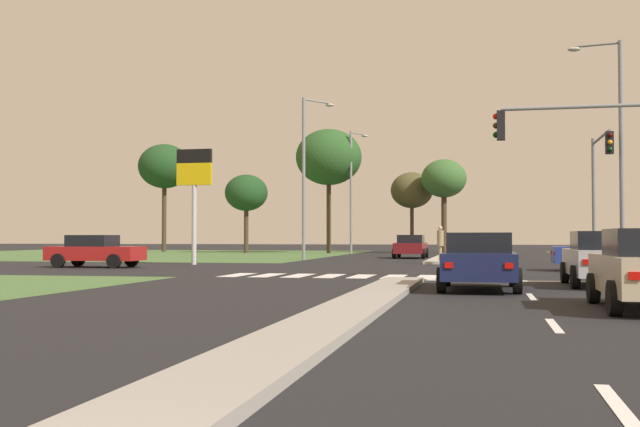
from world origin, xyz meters
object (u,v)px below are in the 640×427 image
(traffic_signal_near_right, at_px, (593,155))
(pedestrian_at_median, at_px, (440,240))
(car_silver_fifth, at_px, (601,258))
(fuel_price_totem, at_px, (194,180))
(street_lamp_fourth, at_px, (352,186))
(car_blue_third, at_px, (607,252))
(treeline_fifth, at_px, (444,179))
(street_lamp_third, at_px, (306,169))
(treeline_second, at_px, (246,193))
(car_maroon_seventh, at_px, (411,246))
(treeline_fourth, at_px, (412,191))
(traffic_signal_far_right, at_px, (599,175))
(car_navy_second, at_px, (479,261))
(street_lamp_second, at_px, (617,142))
(treeline_near, at_px, (164,167))
(car_red_sixth, at_px, (95,251))
(treeline_third, at_px, (329,157))

(traffic_signal_near_right, relative_size, pedestrian_at_median, 3.20)
(car_silver_fifth, bearing_deg, fuel_price_totem, 142.62)
(street_lamp_fourth, bearing_deg, car_blue_third, -62.20)
(pedestrian_at_median, bearing_deg, treeline_fifth, 118.91)
(street_lamp_third, height_order, treeline_second, street_lamp_third)
(street_lamp_third, height_order, fuel_price_totem, street_lamp_third)
(car_silver_fifth, bearing_deg, pedestrian_at_median, 107.62)
(car_maroon_seventh, bearing_deg, treeline_fourth, -85.15)
(car_blue_third, relative_size, traffic_signal_near_right, 0.75)
(traffic_signal_far_right, distance_m, pedestrian_at_median, 8.58)
(car_navy_second, xyz_separation_m, traffic_signal_far_right, (5.30, 16.10, 3.44))
(street_lamp_second, distance_m, street_lamp_fourth, 32.14)
(fuel_price_totem, height_order, treeline_fifth, treeline_fifth)
(treeline_fourth, bearing_deg, treeline_second, -165.02)
(traffic_signal_far_right, height_order, treeline_near, treeline_near)
(car_silver_fifth, relative_size, car_red_sixth, 1.01)
(car_blue_third, xyz_separation_m, treeline_third, (-17.60, 30.46, 7.26))
(car_navy_second, relative_size, treeline_second, 0.66)
(pedestrian_at_median, relative_size, treeline_near, 0.18)
(traffic_signal_near_right, distance_m, fuel_price_totem, 20.61)
(traffic_signal_near_right, xyz_separation_m, street_lamp_third, (-13.84, 19.61, 1.45))
(car_silver_fifth, bearing_deg, car_blue_third, 80.63)
(traffic_signal_near_right, bearing_deg, fuel_price_totem, 148.42)
(street_lamp_second, relative_size, treeline_near, 0.98)
(street_lamp_second, bearing_deg, traffic_signal_far_right, 97.62)
(car_maroon_seventh, bearing_deg, treeline_fifth, -95.84)
(street_lamp_third, bearing_deg, treeline_third, 97.04)
(street_lamp_third, relative_size, treeline_fifth, 1.26)
(traffic_signal_far_right, relative_size, treeline_third, 0.59)
(street_lamp_second, height_order, treeline_near, treeline_near)
(car_blue_third, height_order, traffic_signal_near_right, traffic_signal_near_right)
(car_navy_second, height_order, fuel_price_totem, fuel_price_totem)
(street_lamp_fourth, relative_size, treeline_third, 0.96)
(street_lamp_third, distance_m, treeline_near, 27.96)
(car_maroon_seventh, xyz_separation_m, pedestrian_at_median, (2.44, -9.95, 0.47))
(car_silver_fifth, relative_size, fuel_price_totem, 0.75)
(car_navy_second, bearing_deg, treeline_second, 114.99)
(car_silver_fifth, relative_size, street_lamp_third, 0.44)
(street_lamp_fourth, distance_m, treeline_second, 9.35)
(car_maroon_seventh, relative_size, treeline_third, 0.43)
(car_maroon_seventh, xyz_separation_m, treeline_second, (-15.15, 12.84, 4.31))
(traffic_signal_near_right, distance_m, pedestrian_at_median, 15.92)
(street_lamp_second, height_order, treeline_fifth, street_lamp_second)
(traffic_signal_far_right, bearing_deg, car_red_sixth, -168.42)
(pedestrian_at_median, bearing_deg, traffic_signal_far_right, 2.69)
(car_maroon_seventh, height_order, street_lamp_second, street_lamp_second)
(treeline_third, height_order, treeline_fifth, treeline_third)
(car_maroon_seventh, bearing_deg, fuel_price_totem, 55.37)
(traffic_signal_near_right, relative_size, treeline_fourth, 0.83)
(fuel_price_totem, bearing_deg, treeline_fourth, 74.99)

